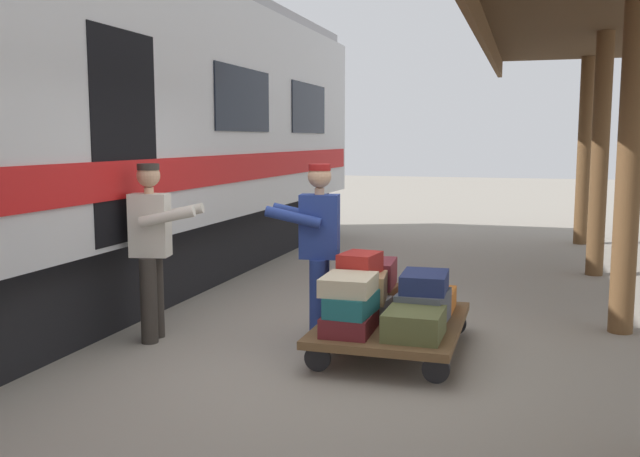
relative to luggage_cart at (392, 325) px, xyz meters
The scene contains 16 objects.
ground_plane 0.49m from the luggage_cart, 39.13° to the left, with size 60.00×60.00×0.00m, color gray.
luggage_cart is the anchor object (origin of this frame).
suitcase_slate_roller 0.33m from the luggage_cart, behind, with size 0.41×0.56×0.28m, color #4C515B.
suitcase_olive_duffel 0.59m from the luggage_cart, 119.18° to the left, with size 0.47×0.54×0.23m, color brown.
suitcase_orange_carryall 0.59m from the luggage_cart, 119.18° to the right, with size 0.44×0.50×0.20m, color #CC6B23.
suitcase_brown_leather 0.59m from the luggage_cart, 60.82° to the right, with size 0.44×0.45×0.20m, color brown.
suitcase_maroon_trunk 0.58m from the luggage_cart, 60.82° to the left, with size 0.40×0.59×0.16m, color maroon.
suitcase_gray_aluminum 0.31m from the luggage_cart, ahead, with size 0.43×0.53×0.17m, color #9EA0A5.
suitcase_teal_softside 0.65m from the luggage_cart, 63.79° to the left, with size 0.35×0.55×0.17m, color #1E666B.
suitcase_tan_vintage 0.44m from the luggage_cart, ahead, with size 0.43×0.50×0.25m, color tan.
suitcase_navy_fabric 0.50m from the luggage_cart, behind, with size 0.39×0.55×0.17m, color navy.
suitcase_burgundy_valise 0.67m from the luggage_cart, 57.53° to the right, with size 0.43×0.55×0.26m, color maroon.
suitcase_cream_canvas 0.74m from the luggage_cart, 60.35° to the left, with size 0.42×0.52×0.15m, color beige.
suitcase_red_plastic 0.64m from the luggage_cart, ahead, with size 0.31×0.41×0.19m, color #AD231E.
porter_in_overalls 1.00m from the luggage_cart, ahead, with size 0.70×0.49×1.70m.
porter_by_door 2.39m from the luggage_cart, ahead, with size 0.72×0.52×1.70m.
Camera 1 is at (-1.48, 5.85, 1.93)m, focal length 39.12 mm.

